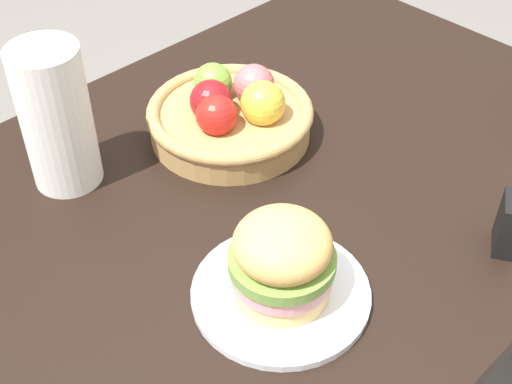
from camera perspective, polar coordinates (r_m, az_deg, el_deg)
dining_table at (r=1.21m, az=-0.05°, el=-3.28°), size 1.40×0.90×0.75m
plate at (r=0.98m, az=2.01°, el=-8.19°), size 0.25×0.25×0.01m
sandwich at (r=0.93m, az=2.11°, el=-5.42°), size 0.14×0.14×0.13m
fruit_basket at (r=1.23m, az=-2.03°, el=6.33°), size 0.29×0.29×0.12m
paper_towel_roll at (r=1.13m, az=-15.85°, el=5.80°), size 0.11×0.11×0.24m
napkin_holder at (r=1.08m, az=19.78°, el=-2.45°), size 0.07×0.06×0.09m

